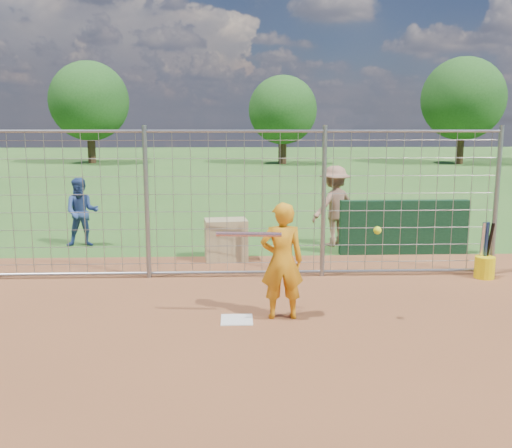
{
  "coord_description": "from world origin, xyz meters",
  "views": [
    {
      "loc": [
        -0.02,
        -7.58,
        2.68
      ],
      "look_at": [
        0.3,
        0.8,
        1.15
      ],
      "focal_mm": 40.0,
      "sensor_mm": 36.0,
      "label": 1
    }
  ],
  "objects_px": {
    "bucket_with_bats": "(485,264)",
    "bystander_a": "(82,212)",
    "batter": "(282,261)",
    "equipment_bin": "(226,240)",
    "bystander_c": "(334,206)"
  },
  "relations": [
    {
      "from": "batter",
      "to": "bystander_a",
      "type": "distance_m",
      "value": 6.11
    },
    {
      "from": "batter",
      "to": "bucket_with_bats",
      "type": "relative_size",
      "value": 1.65
    },
    {
      "from": "bucket_with_bats",
      "to": "bystander_a",
      "type": "bearing_deg",
      "value": 159.45
    },
    {
      "from": "batter",
      "to": "bystander_a",
      "type": "bearing_deg",
      "value": -52.65
    },
    {
      "from": "equipment_bin",
      "to": "batter",
      "type": "bearing_deg",
      "value": -83.04
    },
    {
      "from": "batter",
      "to": "bucket_with_bats",
      "type": "bearing_deg",
      "value": -155.27
    },
    {
      "from": "batter",
      "to": "equipment_bin",
      "type": "bearing_deg",
      "value": -78.81
    },
    {
      "from": "batter",
      "to": "bystander_a",
      "type": "xyz_separation_m",
      "value": [
        -3.9,
        4.7,
        -0.07
      ]
    },
    {
      "from": "batter",
      "to": "bucket_with_bats",
      "type": "xyz_separation_m",
      "value": [
        3.65,
        1.87,
        -0.56
      ]
    },
    {
      "from": "batter",
      "to": "equipment_bin",
      "type": "xyz_separation_m",
      "value": [
        -0.8,
        3.34,
        -0.4
      ]
    },
    {
      "from": "bystander_c",
      "to": "bucket_with_bats",
      "type": "xyz_separation_m",
      "value": [
        2.14,
        -2.73,
        -0.62
      ]
    },
    {
      "from": "bystander_a",
      "to": "bystander_c",
      "type": "bearing_deg",
      "value": -10.41
    },
    {
      "from": "bystander_a",
      "to": "bucket_with_bats",
      "type": "xyz_separation_m",
      "value": [
        7.56,
        -2.83,
        -0.49
      ]
    },
    {
      "from": "batter",
      "to": "equipment_bin",
      "type": "relative_size",
      "value": 2.01
    },
    {
      "from": "bystander_a",
      "to": "bucket_with_bats",
      "type": "distance_m",
      "value": 8.08
    }
  ]
}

